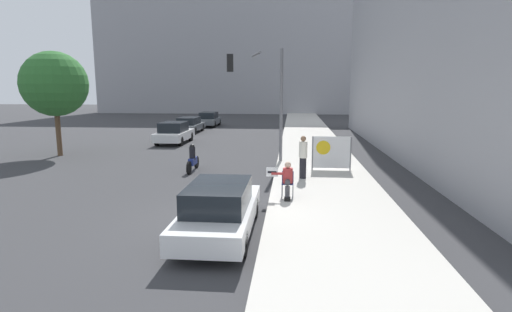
# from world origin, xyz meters

# --- Properties ---
(ground_plane) EXTENTS (160.00, 160.00, 0.00)m
(ground_plane) POSITION_xyz_m (0.00, 0.00, 0.00)
(ground_plane) COLOR #38383A
(sidewalk_curb) EXTENTS (4.14, 90.00, 0.17)m
(sidewalk_curb) POSITION_xyz_m (3.49, 15.00, 0.09)
(sidewalk_curb) COLOR beige
(sidewalk_curb) RESTS_ON ground_plane
(building_backdrop_far) EXTENTS (52.00, 12.00, 22.02)m
(building_backdrop_far) POSITION_xyz_m (-2.00, 54.73, 11.01)
(building_backdrop_far) COLOR #99999E
(building_backdrop_far) RESTS_ON ground_plane
(seated_protester) EXTENTS (0.93, 0.77, 1.22)m
(seated_protester) POSITION_xyz_m (2.02, 2.31, 0.83)
(seated_protester) COLOR #474C56
(seated_protester) RESTS_ON sidewalk_curb
(jogger_on_sidewalk) EXTENTS (0.34, 0.34, 1.76)m
(jogger_on_sidewalk) POSITION_xyz_m (2.63, 5.35, 1.08)
(jogger_on_sidewalk) COLOR black
(jogger_on_sidewalk) RESTS_ON sidewalk_curb
(protest_banner) EXTENTS (1.76, 0.06, 1.54)m
(protest_banner) POSITION_xyz_m (3.94, 7.07, 1.00)
(protest_banner) COLOR slate
(protest_banner) RESTS_ON sidewalk_curb
(traffic_light_pole) EXTENTS (2.75, 2.52, 5.61)m
(traffic_light_pole) POSITION_xyz_m (0.65, 9.08, 3.95)
(traffic_light_pole) COLOR slate
(traffic_light_pole) RESTS_ON sidewalk_curb
(parked_car_curbside) EXTENTS (1.76, 4.59, 1.42)m
(parked_car_curbside) POSITION_xyz_m (0.28, -0.91, 0.71)
(parked_car_curbside) COLOR white
(parked_car_curbside) RESTS_ON ground_plane
(car_on_road_nearest) EXTENTS (1.87, 4.31, 1.51)m
(car_on_road_nearest) POSITION_xyz_m (-6.13, 16.40, 0.75)
(car_on_road_nearest) COLOR white
(car_on_road_nearest) RESTS_ON ground_plane
(car_on_road_midblock) EXTENTS (1.80, 4.70, 1.36)m
(car_on_road_midblock) POSITION_xyz_m (-6.77, 23.08, 0.69)
(car_on_road_midblock) COLOR #565B60
(car_on_road_midblock) RESTS_ON ground_plane
(car_on_road_distant) EXTENTS (1.80, 4.41, 1.45)m
(car_on_road_distant) POSITION_xyz_m (-6.29, 29.07, 0.72)
(car_on_road_distant) COLOR #565B60
(car_on_road_distant) RESTS_ON ground_plane
(motorcycle_on_road) EXTENTS (0.28, 2.04, 1.30)m
(motorcycle_on_road) POSITION_xyz_m (-2.46, 7.09, 0.55)
(motorcycle_on_road) COLOR navy
(motorcycle_on_road) RESTS_ON ground_plane
(street_tree_near_curb) EXTENTS (3.64, 3.64, 5.91)m
(street_tree_near_curb) POSITION_xyz_m (-11.21, 10.72, 4.08)
(street_tree_near_curb) COLOR brown
(street_tree_near_curb) RESTS_ON ground_plane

